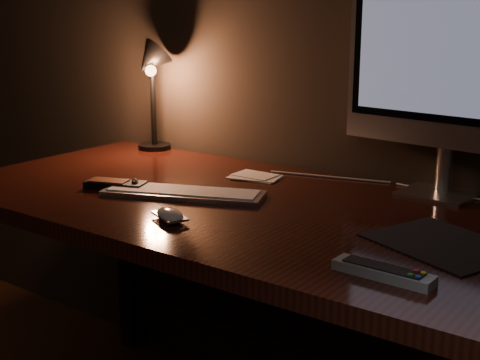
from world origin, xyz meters
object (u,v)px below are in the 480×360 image
Objects in this scene: monitor at (448,62)px; keyboard at (183,192)px; desk at (263,245)px; media_remote at (116,184)px; mouse at (170,216)px; desk_lamp at (151,76)px; tv_remote at (383,272)px.

monitor is 0.71m from keyboard.
media_remote is (-0.35, -0.17, 0.14)m from desk.
desk is 9.51× the size of media_remote.
mouse is at bearing -79.46° from keyboard.
monitor is 5.89× the size of mouse.
mouse is 0.26× the size of desk_lamp.
tv_remote reaches higher than keyboard.
mouse is at bearing -100.75° from desk.
media_remote is at bearing 173.90° from keyboard.
monitor is 3.07× the size of tv_remote.
desk_lamp is at bearing -172.64° from monitor.
desk_lamp reaches higher than mouse.
media_remote is (-0.70, -0.43, -0.32)m from monitor.
monitor is 1.38× the size of keyboard.
desk_lamp is at bearing 119.03° from keyboard.
desk_lamp is (-0.59, 0.23, 0.37)m from desk.
desk is 2.88× the size of monitor.
desk_lamp is at bearing 101.44° from media_remote.
mouse reaches higher than desk.
desk_lamp is at bearing 160.89° from mouse.
tv_remote is at bearing 22.24° from mouse.
tv_remote is (0.11, -0.57, -0.32)m from monitor.
tv_remote is 0.50× the size of desk_lamp.
media_remote is (-0.19, -0.05, 0.00)m from keyboard.
keyboard is (-0.16, -0.12, 0.14)m from desk.
keyboard is 0.65m from tv_remote.
monitor is (0.35, 0.26, 0.46)m from desk.
mouse is at bearing 179.17° from tv_remote.
desk_lamp reaches higher than media_remote.
monitor is 0.75m from mouse.
mouse is 0.52× the size of tv_remote.
desk_lamp is (-0.43, 0.35, 0.24)m from keyboard.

